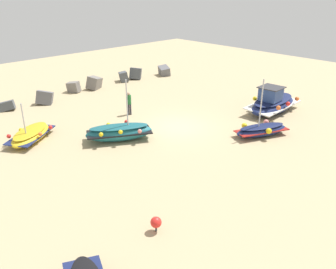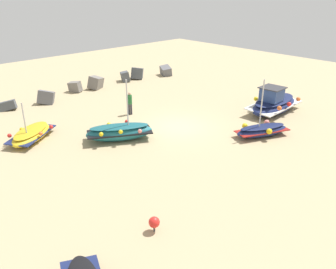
{
  "view_description": "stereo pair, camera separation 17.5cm",
  "coord_description": "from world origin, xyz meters",
  "px_view_note": "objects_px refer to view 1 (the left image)",
  "views": [
    {
      "loc": [
        -15.51,
        -15.28,
        8.82
      ],
      "look_at": [
        -2.81,
        -2.0,
        0.9
      ],
      "focal_mm": 38.02,
      "sensor_mm": 36.0,
      "label": 1
    },
    {
      "loc": [
        -15.38,
        -15.4,
        8.82
      ],
      "look_at": [
        -2.81,
        -2.0,
        0.9
      ],
      "focal_mm": 38.02,
      "sensor_mm": 36.0,
      "label": 2
    }
  ],
  "objects_px": {
    "fishing_boat_1": "(261,130)",
    "fishing_boat_3": "(273,103)",
    "mooring_buoy_0": "(156,222)",
    "fishing_boat_2": "(31,135)",
    "fishing_boat_0": "(119,132)",
    "person_walking": "(129,102)"
  },
  "relations": [
    {
      "from": "fishing_boat_1",
      "to": "fishing_boat_3",
      "type": "height_order",
      "value": "fishing_boat_1"
    },
    {
      "from": "fishing_boat_1",
      "to": "mooring_buoy_0",
      "type": "xyz_separation_m",
      "value": [
        -10.89,
        -2.35,
        0.03
      ]
    },
    {
      "from": "fishing_boat_1",
      "to": "fishing_boat_3",
      "type": "xyz_separation_m",
      "value": [
        4.36,
        1.88,
        0.29
      ]
    },
    {
      "from": "fishing_boat_2",
      "to": "fishing_boat_3",
      "type": "xyz_separation_m",
      "value": [
        14.99,
        -7.31,
        0.31
      ]
    },
    {
      "from": "fishing_boat_0",
      "to": "fishing_boat_1",
      "type": "height_order",
      "value": "fishing_boat_0"
    },
    {
      "from": "person_walking",
      "to": "mooring_buoy_0",
      "type": "bearing_deg",
      "value": -158.52
    },
    {
      "from": "fishing_boat_3",
      "to": "mooring_buoy_0",
      "type": "xyz_separation_m",
      "value": [
        -15.25,
        -4.23,
        -0.26
      ]
    },
    {
      "from": "fishing_boat_0",
      "to": "fishing_boat_1",
      "type": "xyz_separation_m",
      "value": [
        6.75,
        -5.55,
        -0.13
      ]
    },
    {
      "from": "fishing_boat_0",
      "to": "fishing_boat_2",
      "type": "distance_m",
      "value": 5.32
    },
    {
      "from": "fishing_boat_0",
      "to": "mooring_buoy_0",
      "type": "height_order",
      "value": "fishing_boat_0"
    },
    {
      "from": "fishing_boat_2",
      "to": "mooring_buoy_0",
      "type": "height_order",
      "value": "fishing_boat_2"
    },
    {
      "from": "fishing_boat_2",
      "to": "person_walking",
      "type": "distance_m",
      "value": 7.13
    },
    {
      "from": "fishing_boat_2",
      "to": "person_walking",
      "type": "xyz_separation_m",
      "value": [
        7.09,
        -0.52,
        0.59
      ]
    },
    {
      "from": "fishing_boat_1",
      "to": "fishing_boat_2",
      "type": "xyz_separation_m",
      "value": [
        -10.63,
        9.19,
        -0.02
      ]
    },
    {
      "from": "fishing_boat_1",
      "to": "fishing_boat_3",
      "type": "distance_m",
      "value": 4.76
    },
    {
      "from": "person_walking",
      "to": "mooring_buoy_0",
      "type": "xyz_separation_m",
      "value": [
        -7.35,
        -11.03,
        -0.54
      ]
    },
    {
      "from": "fishing_boat_2",
      "to": "fishing_boat_3",
      "type": "bearing_deg",
      "value": -61.57
    },
    {
      "from": "fishing_boat_1",
      "to": "mooring_buoy_0",
      "type": "height_order",
      "value": "fishing_boat_1"
    },
    {
      "from": "person_walking",
      "to": "fishing_boat_1",
      "type": "bearing_deg",
      "value": -102.65
    },
    {
      "from": "mooring_buoy_0",
      "to": "fishing_boat_1",
      "type": "bearing_deg",
      "value": 12.17
    },
    {
      "from": "fishing_boat_0",
      "to": "fishing_boat_3",
      "type": "relative_size",
      "value": 0.82
    },
    {
      "from": "fishing_boat_1",
      "to": "mooring_buoy_0",
      "type": "bearing_deg",
      "value": -145.24
    }
  ]
}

